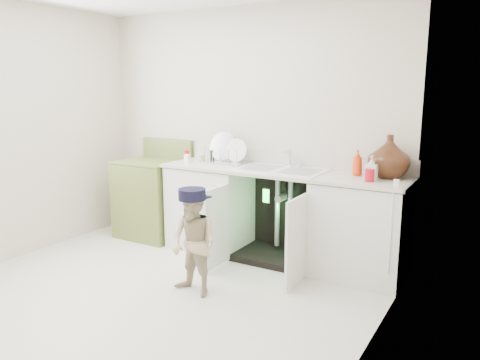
# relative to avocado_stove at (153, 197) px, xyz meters

# --- Properties ---
(ground) EXTENTS (3.50, 3.50, 0.00)m
(ground) POSITION_rel_avocado_stove_xyz_m (1.03, -1.18, -0.45)
(ground) COLOR #BDB6A6
(ground) RESTS_ON ground
(room_shell) EXTENTS (6.00, 5.50, 1.26)m
(room_shell) POSITION_rel_avocado_stove_xyz_m (1.03, -1.18, 0.80)
(room_shell) COLOR beige
(room_shell) RESTS_ON ground
(counter_run) EXTENTS (2.44, 1.02, 1.28)m
(counter_run) POSITION_rel_avocado_stove_xyz_m (1.63, 0.03, 0.04)
(counter_run) COLOR white
(counter_run) RESTS_ON ground
(avocado_stove) EXTENTS (0.70, 0.65, 1.09)m
(avocado_stove) POSITION_rel_avocado_stove_xyz_m (0.00, 0.00, 0.00)
(avocado_stove) COLOR olive
(avocado_stove) RESTS_ON ground
(repair_worker) EXTENTS (0.55, 0.93, 0.88)m
(repair_worker) POSITION_rel_avocado_stove_xyz_m (1.33, -1.05, 0.00)
(repair_worker) COLOR tan
(repair_worker) RESTS_ON ground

